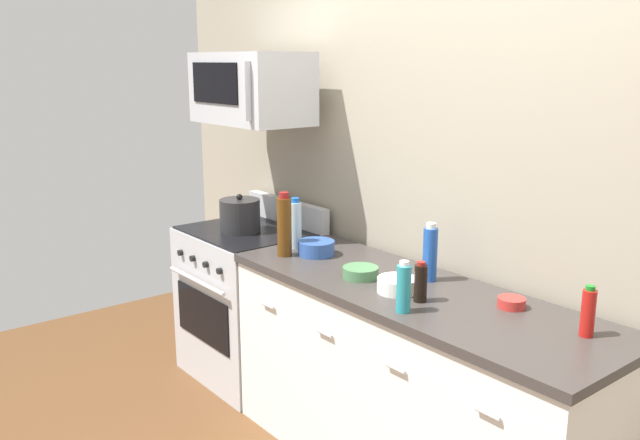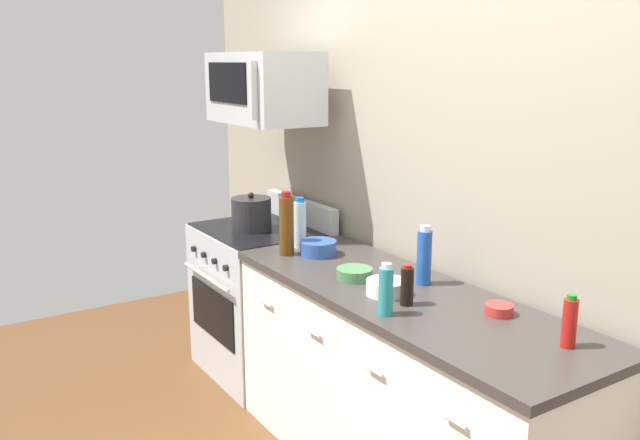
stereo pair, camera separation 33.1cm
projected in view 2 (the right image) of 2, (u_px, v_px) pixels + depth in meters
The scene contains 15 objects.
back_wall at pixel (476, 186), 3.03m from camera, with size 5.03×0.10×2.70m, color #9E937F.
counter_unit at pixel (400, 388), 3.02m from camera, with size 1.94×0.66×0.92m.
range_oven at pixel (261, 299), 4.11m from camera, with size 0.76×0.69×1.07m.
microwave at pixel (264, 88), 3.84m from camera, with size 0.74×0.44×0.40m.
bottle_soy_sauce_dark at pixel (407, 286), 2.74m from camera, with size 0.06×0.06×0.17m.
bottle_soda_blue at pixel (424, 256), 2.99m from camera, with size 0.07×0.07×0.27m.
bottle_dish_soap at pixel (386, 290), 2.63m from camera, with size 0.06×0.06×0.21m.
bottle_hot_sauce_red at pixel (570, 322), 2.33m from camera, with size 0.05×0.05×0.19m.
bottle_water_clear at pixel (300, 224), 3.58m from camera, with size 0.07×0.07×0.28m.
bottle_wine_amber at pixel (286, 225), 3.44m from camera, with size 0.08×0.08×0.33m.
bowl_green_glaze at pixel (355, 273), 3.08m from camera, with size 0.17×0.17×0.05m.
bowl_blue_mixing at pixel (319, 247), 3.46m from camera, with size 0.19×0.19×0.07m.
bowl_white_ceramic at pixel (386, 287), 2.87m from camera, with size 0.17×0.17×0.07m.
bowl_red_small at pixel (499, 309), 2.65m from camera, with size 0.11×0.11×0.04m.
stockpot at pixel (251, 214), 3.96m from camera, with size 0.24×0.24×0.23m.
Camera 2 is at (2.12, -1.80, 1.90)m, focal length 37.44 mm.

